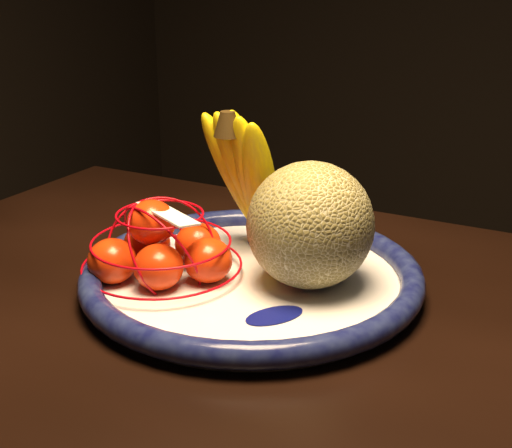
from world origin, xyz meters
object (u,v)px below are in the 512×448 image
at_px(fruit_bowl, 252,277).
at_px(banana_bunch, 250,173).
at_px(cantaloupe, 310,225).
at_px(mandarin_bag, 162,249).

height_order(fruit_bowl, banana_bunch, banana_bunch).
bearing_deg(fruit_bowl, cantaloupe, 11.15).
relative_size(banana_bunch, mandarin_bag, 0.82).
distance_m(cantaloupe, banana_bunch, 0.12).
xyz_separation_m(cantaloupe, banana_bunch, (-0.10, 0.06, 0.03)).
bearing_deg(mandarin_bag, cantaloupe, 18.95).
height_order(fruit_bowl, cantaloupe, cantaloupe).
bearing_deg(banana_bunch, mandarin_bag, -95.46).
relative_size(cantaloupe, mandarin_bag, 0.59).
bearing_deg(cantaloupe, fruit_bowl, -168.85).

